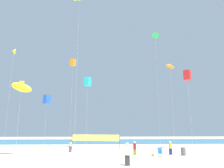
{
  "coord_description": "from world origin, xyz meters",
  "views": [
    {
      "loc": [
        0.61,
        -18.18,
        3.08
      ],
      "look_at": [
        1.88,
        8.67,
        8.79
      ],
      "focal_mm": 33.44,
      "sensor_mm": 36.0,
      "label": 1
    }
  ],
  "objects_px": {
    "kite_cyan_box": "(88,82)",
    "folding_beach_chair": "(160,152)",
    "beachgoer_mustard_shirt": "(170,147)",
    "kite_red_box": "(187,75)",
    "beachgoer_sage_shirt": "(70,145)",
    "volleyball_net": "(95,138)",
    "kite_green_delta": "(155,36)",
    "beachgoer_maroon_shirt": "(135,148)",
    "kite_yellow_delta": "(14,52)",
    "beachgoer_white_shirt": "(127,153)",
    "trash_barrel": "(183,151)",
    "beach_handbag": "(153,155)",
    "kite_orange_box": "(73,62)",
    "kite_orange_inflatable": "(170,67)",
    "kite_yellow_inflatable": "(21,87)",
    "kite_blue_box": "(47,99)"
  },
  "relations": [
    {
      "from": "volleyball_net",
      "to": "kite_cyan_box",
      "type": "distance_m",
      "value": 9.18
    },
    {
      "from": "kite_cyan_box",
      "to": "volleyball_net",
      "type": "bearing_deg",
      "value": -53.49
    },
    {
      "from": "beachgoer_maroon_shirt",
      "to": "kite_orange_inflatable",
      "type": "relative_size",
      "value": 0.1
    },
    {
      "from": "beach_handbag",
      "to": "kite_green_delta",
      "type": "relative_size",
      "value": 0.01
    },
    {
      "from": "volleyball_net",
      "to": "kite_yellow_inflatable",
      "type": "xyz_separation_m",
      "value": [
        -8.55,
        -6.69,
        6.15
      ]
    },
    {
      "from": "volleyball_net",
      "to": "kite_orange_box",
      "type": "xyz_separation_m",
      "value": [
        -4.14,
        3.16,
        12.44
      ]
    },
    {
      "from": "beachgoer_white_shirt",
      "to": "kite_yellow_delta",
      "type": "relative_size",
      "value": 0.12
    },
    {
      "from": "beachgoer_sage_shirt",
      "to": "volleyball_net",
      "type": "relative_size",
      "value": 0.23
    },
    {
      "from": "beachgoer_white_shirt",
      "to": "trash_barrel",
      "type": "distance_m",
      "value": 9.6
    },
    {
      "from": "kite_orange_box",
      "to": "beachgoer_mustard_shirt",
      "type": "bearing_deg",
      "value": -33.41
    },
    {
      "from": "beachgoer_maroon_shirt",
      "to": "trash_barrel",
      "type": "distance_m",
      "value": 5.59
    },
    {
      "from": "volleyball_net",
      "to": "kite_red_box",
      "type": "distance_m",
      "value": 17.05
    },
    {
      "from": "beachgoer_maroon_shirt",
      "to": "kite_orange_box",
      "type": "height_order",
      "value": "kite_orange_box"
    },
    {
      "from": "kite_blue_box",
      "to": "kite_orange_box",
      "type": "bearing_deg",
      "value": -18.41
    },
    {
      "from": "beachgoer_white_shirt",
      "to": "kite_green_delta",
      "type": "xyz_separation_m",
      "value": [
        8.22,
        19.38,
        19.92
      ]
    },
    {
      "from": "beachgoer_maroon_shirt",
      "to": "trash_barrel",
      "type": "bearing_deg",
      "value": -166.38
    },
    {
      "from": "beachgoer_mustard_shirt",
      "to": "trash_barrel",
      "type": "xyz_separation_m",
      "value": [
        1.23,
        -0.81,
        -0.39
      ]
    },
    {
      "from": "trash_barrel",
      "to": "kite_yellow_delta",
      "type": "height_order",
      "value": "kite_yellow_delta"
    },
    {
      "from": "beachgoer_mustard_shirt",
      "to": "kite_red_box",
      "type": "bearing_deg",
      "value": 98.91
    },
    {
      "from": "beachgoer_maroon_shirt",
      "to": "volleyball_net",
      "type": "xyz_separation_m",
      "value": [
        -4.83,
        5.59,
        0.8
      ]
    },
    {
      "from": "folding_beach_chair",
      "to": "beachgoer_maroon_shirt",
      "type": "bearing_deg",
      "value": 122.62
    },
    {
      "from": "beach_handbag",
      "to": "kite_red_box",
      "type": "xyz_separation_m",
      "value": [
        7.48,
        6.6,
        11.05
      ]
    },
    {
      "from": "beachgoer_maroon_shirt",
      "to": "kite_red_box",
      "type": "relative_size",
      "value": 0.13
    },
    {
      "from": "kite_red_box",
      "to": "kite_orange_inflatable",
      "type": "xyz_separation_m",
      "value": [
        -0.73,
        5.5,
        3.0
      ]
    },
    {
      "from": "beach_handbag",
      "to": "folding_beach_chair",
      "type": "bearing_deg",
      "value": 0.53
    },
    {
      "from": "beachgoer_white_shirt",
      "to": "kite_cyan_box",
      "type": "distance_m",
      "value": 18.04
    },
    {
      "from": "beachgoer_maroon_shirt",
      "to": "volleyball_net",
      "type": "relative_size",
      "value": 0.22
    },
    {
      "from": "kite_blue_box",
      "to": "beach_handbag",
      "type": "bearing_deg",
      "value": -37.18
    },
    {
      "from": "kite_yellow_inflatable",
      "to": "beachgoer_mustard_shirt",
      "type": "bearing_deg",
      "value": 3.55
    },
    {
      "from": "beachgoer_mustard_shirt",
      "to": "trash_barrel",
      "type": "height_order",
      "value": "beachgoer_mustard_shirt"
    },
    {
      "from": "beachgoer_sage_shirt",
      "to": "kite_cyan_box",
      "type": "xyz_separation_m",
      "value": [
        1.72,
        4.48,
        9.6
      ]
    },
    {
      "from": "folding_beach_chair",
      "to": "kite_green_delta",
      "type": "height_order",
      "value": "kite_green_delta"
    },
    {
      "from": "kite_yellow_delta",
      "to": "kite_cyan_box",
      "type": "height_order",
      "value": "kite_yellow_delta"
    },
    {
      "from": "trash_barrel",
      "to": "kite_blue_box",
      "type": "distance_m",
      "value": 23.07
    },
    {
      "from": "trash_barrel",
      "to": "kite_blue_box",
      "type": "relative_size",
      "value": 0.1
    },
    {
      "from": "beachgoer_white_shirt",
      "to": "beachgoer_sage_shirt",
      "type": "distance_m",
      "value": 11.97
    },
    {
      "from": "beachgoer_white_shirt",
      "to": "beachgoer_sage_shirt",
      "type": "xyz_separation_m",
      "value": [
        -6.29,
        10.19,
        -0.13
      ]
    },
    {
      "from": "folding_beach_chair",
      "to": "beach_handbag",
      "type": "bearing_deg",
      "value": 148.78
    },
    {
      "from": "beachgoer_maroon_shirt",
      "to": "trash_barrel",
      "type": "relative_size",
      "value": 1.72
    },
    {
      "from": "beachgoer_maroon_shirt",
      "to": "kite_yellow_delta",
      "type": "distance_m",
      "value": 24.55
    },
    {
      "from": "kite_cyan_box",
      "to": "beachgoer_white_shirt",
      "type": "bearing_deg",
      "value": -72.68
    },
    {
      "from": "beachgoer_sage_shirt",
      "to": "volleyball_net",
      "type": "bearing_deg",
      "value": -61.81
    },
    {
      "from": "beachgoer_sage_shirt",
      "to": "kite_orange_inflatable",
      "type": "xyz_separation_m",
      "value": [
        16.6,
        7.7,
        13.3
      ]
    },
    {
      "from": "kite_cyan_box",
      "to": "folding_beach_chair",
      "type": "bearing_deg",
      "value": -44.61
    },
    {
      "from": "beachgoer_maroon_shirt",
      "to": "folding_beach_chair",
      "type": "xyz_separation_m",
      "value": [
        2.68,
        -1.29,
        -0.36
      ]
    },
    {
      "from": "kite_green_delta",
      "to": "volleyball_net",
      "type": "bearing_deg",
      "value": -149.34
    },
    {
      "from": "beach_handbag",
      "to": "kite_orange_inflatable",
      "type": "distance_m",
      "value": 19.74
    },
    {
      "from": "kite_yellow_delta",
      "to": "folding_beach_chair",
      "type": "bearing_deg",
      "value": -22.15
    },
    {
      "from": "beachgoer_maroon_shirt",
      "to": "volleyball_net",
      "type": "bearing_deg",
      "value": -27.11
    },
    {
      "from": "folding_beach_chair",
      "to": "trash_barrel",
      "type": "relative_size",
      "value": 0.99
    }
  ]
}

